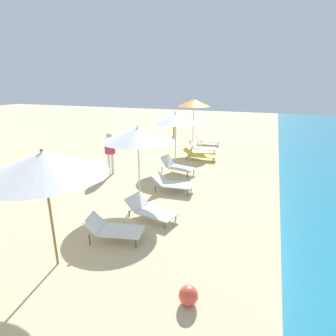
{
  "coord_description": "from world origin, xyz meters",
  "views": [
    {
      "loc": [
        3.08,
        3.47,
        3.64
      ],
      "look_at": [
        0.43,
        10.32,
        1.31
      ],
      "focal_mm": 28.82,
      "sensor_mm": 36.0,
      "label": 1
    }
  ],
  "objects_px": {
    "umbrella_fifth": "(176,118)",
    "umbrella_farthest": "(194,103)",
    "person_walking_far": "(110,149)",
    "lounger_fifth_shoreside": "(199,155)",
    "beach_ball": "(188,295)",
    "umbrella_fourth": "(138,134)",
    "lounger_fourth_shoreside": "(172,183)",
    "umbrella_third": "(43,163)",
    "lounger_farthest_inland": "(202,147)",
    "lounger_third_shoreside": "(114,229)",
    "person_walking_mid": "(175,122)",
    "lounger_farthest_shoreside": "(207,140)",
    "lounger_fourth_inland": "(151,209)",
    "lounger_fifth_inland": "(177,166)"
  },
  "relations": [
    {
      "from": "umbrella_fifth",
      "to": "person_walking_mid",
      "type": "height_order",
      "value": "umbrella_fifth"
    },
    {
      "from": "lounger_third_shoreside",
      "to": "lounger_fifth_shoreside",
      "type": "height_order",
      "value": "lounger_third_shoreside"
    },
    {
      "from": "lounger_fifth_shoreside",
      "to": "beach_ball",
      "type": "height_order",
      "value": "lounger_fifth_shoreside"
    },
    {
      "from": "lounger_farthest_inland",
      "to": "lounger_fifth_inland",
      "type": "bearing_deg",
      "value": -103.75
    },
    {
      "from": "umbrella_farthest",
      "to": "lounger_farthest_shoreside",
      "type": "height_order",
      "value": "umbrella_farthest"
    },
    {
      "from": "lounger_farthest_shoreside",
      "to": "beach_ball",
      "type": "height_order",
      "value": "lounger_farthest_shoreside"
    },
    {
      "from": "umbrella_farthest",
      "to": "person_walking_far",
      "type": "bearing_deg",
      "value": -108.03
    },
    {
      "from": "umbrella_fourth",
      "to": "lounger_fourth_shoreside",
      "type": "xyz_separation_m",
      "value": [
        0.8,
        0.94,
        -1.82
      ]
    },
    {
      "from": "lounger_third_shoreside",
      "to": "lounger_farthest_shoreside",
      "type": "distance_m",
      "value": 11.17
    },
    {
      "from": "lounger_fourth_shoreside",
      "to": "beach_ball",
      "type": "height_order",
      "value": "lounger_fourth_shoreside"
    },
    {
      "from": "lounger_fifth_inland",
      "to": "lounger_farthest_inland",
      "type": "height_order",
      "value": "same"
    },
    {
      "from": "lounger_fourth_shoreside",
      "to": "umbrella_fourth",
      "type": "bearing_deg",
      "value": -135.8
    },
    {
      "from": "beach_ball",
      "to": "lounger_third_shoreside",
      "type": "bearing_deg",
      "value": 151.15
    },
    {
      "from": "umbrella_fourth",
      "to": "lounger_fourth_inland",
      "type": "height_order",
      "value": "umbrella_fourth"
    },
    {
      "from": "umbrella_fifth",
      "to": "umbrella_farthest",
      "type": "relative_size",
      "value": 0.86
    },
    {
      "from": "lounger_farthest_shoreside",
      "to": "beach_ball",
      "type": "xyz_separation_m",
      "value": [
        2.57,
        -12.41,
        -0.1
      ]
    },
    {
      "from": "lounger_fourth_inland",
      "to": "lounger_farthest_shoreside",
      "type": "relative_size",
      "value": 1.08
    },
    {
      "from": "person_walking_far",
      "to": "lounger_farthest_shoreside",
      "type": "bearing_deg",
      "value": -20.65
    },
    {
      "from": "lounger_fifth_shoreside",
      "to": "umbrella_third",
      "type": "bearing_deg",
      "value": -99.43
    },
    {
      "from": "person_walking_far",
      "to": "umbrella_farthest",
      "type": "bearing_deg",
      "value": -18.61
    },
    {
      "from": "lounger_fifth_inland",
      "to": "beach_ball",
      "type": "xyz_separation_m",
      "value": [
        2.52,
        -6.62,
        -0.13
      ]
    },
    {
      "from": "beach_ball",
      "to": "lounger_farthest_inland",
      "type": "bearing_deg",
      "value": 103.1
    },
    {
      "from": "lounger_fourth_shoreside",
      "to": "person_walking_mid",
      "type": "distance_m",
      "value": 10.25
    },
    {
      "from": "umbrella_third",
      "to": "lounger_third_shoreside",
      "type": "xyz_separation_m",
      "value": [
        0.63,
        1.21,
        -1.9
      ]
    },
    {
      "from": "umbrella_fifth",
      "to": "lounger_fifth_inland",
      "type": "xyz_separation_m",
      "value": [
        0.45,
        -1.06,
        -1.85
      ]
    },
    {
      "from": "umbrella_fifth",
      "to": "lounger_farthest_shoreside",
      "type": "bearing_deg",
      "value": 85.14
    },
    {
      "from": "person_walking_mid",
      "to": "lounger_third_shoreside",
      "type": "bearing_deg",
      "value": 37.09
    },
    {
      "from": "umbrella_fourth",
      "to": "lounger_third_shoreside",
      "type": "bearing_deg",
      "value": -77.34
    },
    {
      "from": "umbrella_third",
      "to": "umbrella_fifth",
      "type": "relative_size",
      "value": 1.02
    },
    {
      "from": "lounger_fifth_shoreside",
      "to": "person_walking_mid",
      "type": "xyz_separation_m",
      "value": [
        -3.22,
        5.4,
        0.72
      ]
    },
    {
      "from": "umbrella_third",
      "to": "person_walking_mid",
      "type": "xyz_separation_m",
      "value": [
        -2.52,
        14.28,
        -1.24
      ]
    },
    {
      "from": "umbrella_fifth",
      "to": "umbrella_farthest",
      "type": "bearing_deg",
      "value": 93.43
    },
    {
      "from": "lounger_fifth_shoreside",
      "to": "person_walking_mid",
      "type": "relative_size",
      "value": 1.01
    },
    {
      "from": "umbrella_farthest",
      "to": "lounger_farthest_shoreside",
      "type": "relative_size",
      "value": 1.99
    },
    {
      "from": "umbrella_third",
      "to": "lounger_third_shoreside",
      "type": "bearing_deg",
      "value": 62.62
    },
    {
      "from": "lounger_third_shoreside",
      "to": "person_walking_far",
      "type": "relative_size",
      "value": 0.84
    },
    {
      "from": "lounger_fourth_shoreside",
      "to": "person_walking_mid",
      "type": "xyz_separation_m",
      "value": [
        -3.38,
        9.65,
        0.67
      ]
    },
    {
      "from": "lounger_fifth_shoreside",
      "to": "lounger_fifth_inland",
      "type": "height_order",
      "value": "lounger_fifth_inland"
    },
    {
      "from": "lounger_fifth_shoreside",
      "to": "beach_ball",
      "type": "xyz_separation_m",
      "value": [
        2.17,
        -8.9,
        -0.09
      ]
    },
    {
      "from": "umbrella_fourth",
      "to": "lounger_fifth_inland",
      "type": "bearing_deg",
      "value": 84.44
    },
    {
      "from": "lounger_fourth_inland",
      "to": "beach_ball",
      "type": "relative_size",
      "value": 4.56
    },
    {
      "from": "umbrella_third",
      "to": "person_walking_far",
      "type": "relative_size",
      "value": 1.46
    },
    {
      "from": "umbrella_fifth",
      "to": "person_walking_mid",
      "type": "xyz_separation_m",
      "value": [
        -2.42,
        6.63,
        -1.18
      ]
    },
    {
      "from": "beach_ball",
      "to": "person_walking_mid",
      "type": "bearing_deg",
      "value": 110.64
    },
    {
      "from": "umbrella_third",
      "to": "lounger_farthest_inland",
      "type": "xyz_separation_m",
      "value": [
        0.48,
        10.24,
        -1.89
      ]
    },
    {
      "from": "lounger_fourth_shoreside",
      "to": "beach_ball",
      "type": "relative_size",
      "value": 4.2
    },
    {
      "from": "lounger_fourth_inland",
      "to": "lounger_farthest_shoreside",
      "type": "bearing_deg",
      "value": 105.05
    },
    {
      "from": "umbrella_fourth",
      "to": "lounger_fourth_inland",
      "type": "bearing_deg",
      "value": -50.95
    },
    {
      "from": "lounger_fourth_inland",
      "to": "person_walking_mid",
      "type": "distance_m",
      "value": 12.24
    },
    {
      "from": "person_walking_far",
      "to": "beach_ball",
      "type": "relative_size",
      "value": 5.04
    }
  ]
}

